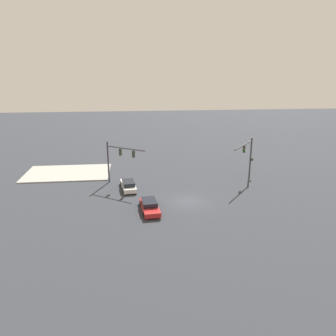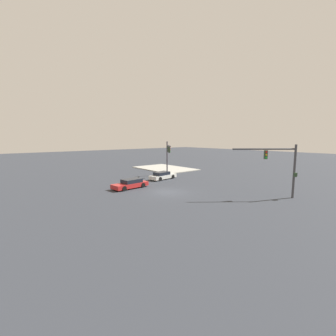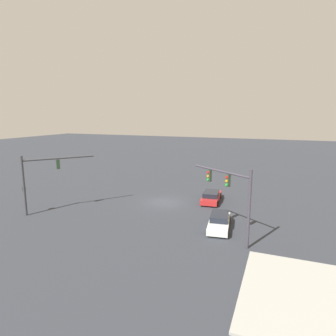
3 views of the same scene
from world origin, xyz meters
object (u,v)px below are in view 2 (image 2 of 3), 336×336
Objects in this scene: traffic_signal_near_corner at (281,162)px; traffic_signal_opposite_side at (168,153)px; sedan_car_waiting_far at (163,176)px; sedan_car_approaching at (131,184)px.

traffic_signal_opposite_side is (18.68, 0.48, 0.11)m from traffic_signal_near_corner.
sedan_car_approaching is at bearing -169.07° from sedan_car_waiting_far.
traffic_signal_opposite_side is 1.19× the size of sedan_car_approaching.
traffic_signal_near_corner is 0.99× the size of traffic_signal_opposite_side.
traffic_signal_near_corner is 1.20× the size of sedan_car_waiting_far.
sedan_car_approaching is at bearing -33.23° from traffic_signal_opposite_side.
traffic_signal_opposite_side reaches higher than traffic_signal_near_corner.
traffic_signal_opposite_side is at bearing -50.46° from traffic_signal_near_corner.
sedan_car_waiting_far is (17.35, 2.68, -3.40)m from traffic_signal_near_corner.
traffic_signal_opposite_side is 10.89m from sedan_car_approaching.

